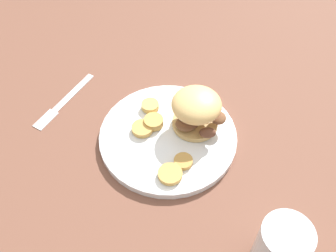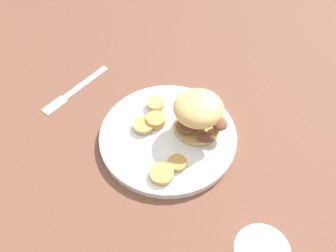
% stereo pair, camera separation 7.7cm
% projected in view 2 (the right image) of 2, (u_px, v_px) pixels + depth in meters
% --- Properties ---
extents(ground_plane, '(4.00, 4.00, 0.00)m').
position_uv_depth(ground_plane, '(168.00, 139.00, 0.80)').
color(ground_plane, brown).
extents(dinner_plate, '(0.28, 0.28, 0.02)m').
position_uv_depth(dinner_plate, '(168.00, 136.00, 0.79)').
color(dinner_plate, white).
rests_on(dinner_plate, ground_plane).
extents(sandwich, '(0.10, 0.11, 0.08)m').
position_uv_depth(sandwich, '(198.00, 114.00, 0.76)').
color(sandwich, tan).
rests_on(sandwich, dinner_plate).
extents(potato_round_0, '(0.04, 0.04, 0.01)m').
position_uv_depth(potato_round_0, '(144.00, 125.00, 0.79)').
color(potato_round_0, tan).
rests_on(potato_round_0, dinner_plate).
extents(potato_round_1, '(0.04, 0.04, 0.01)m').
position_uv_depth(potato_round_1, '(177.00, 163.00, 0.74)').
color(potato_round_1, '#BC8942').
rests_on(potato_round_1, dinner_plate).
extents(potato_round_2, '(0.04, 0.04, 0.02)m').
position_uv_depth(potato_round_2, '(158.00, 119.00, 0.80)').
color(potato_round_2, tan).
rests_on(potato_round_2, dinner_plate).
extents(potato_round_3, '(0.04, 0.04, 0.01)m').
position_uv_depth(potato_round_3, '(156.00, 104.00, 0.83)').
color(potato_round_3, tan).
rests_on(potato_round_3, dinner_plate).
extents(potato_round_4, '(0.05, 0.05, 0.01)m').
position_uv_depth(potato_round_4, '(162.00, 174.00, 0.72)').
color(potato_round_4, tan).
rests_on(potato_round_4, dinner_plate).
extents(fork, '(0.19, 0.05, 0.00)m').
position_uv_depth(fork, '(75.00, 90.00, 0.88)').
color(fork, silver).
rests_on(fork, ground_plane).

